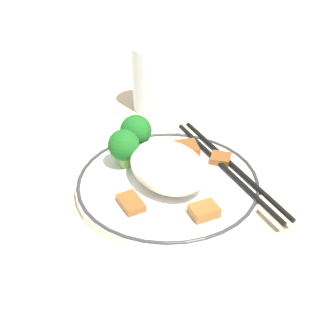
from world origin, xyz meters
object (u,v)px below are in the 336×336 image
at_px(drinking_glass, 152,78).
at_px(chopsticks, 229,167).
at_px(broccoli_back_center, 124,146).
at_px(plate, 168,184).
at_px(broccoli_back_left, 135,132).

bearing_deg(drinking_glass, chopsticks, 176.49).
distance_m(broccoli_back_center, drinking_glass, 0.19).
bearing_deg(broccoli_back_center, chopsticks, -125.26).
relative_size(plate, broccoli_back_center, 4.43).
relative_size(broccoli_back_left, drinking_glass, 0.51).
relative_size(broccoli_back_center, chopsticks, 0.21).
height_order(broccoli_back_center, chopsticks, broccoli_back_center).
bearing_deg(chopsticks, broccoli_back_left, 39.60).
bearing_deg(plate, chopsticks, -103.75).
xyz_separation_m(broccoli_back_left, chopsticks, (-0.10, -0.08, -0.03)).
bearing_deg(plate, drinking_glass, -25.32).
height_order(broccoli_back_left, chopsticks, broccoli_back_left).
relative_size(broccoli_back_center, drinking_glass, 0.49).
xyz_separation_m(broccoli_back_center, chopsticks, (-0.08, -0.11, -0.03)).
height_order(broccoli_back_left, broccoli_back_center, broccoli_back_left).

